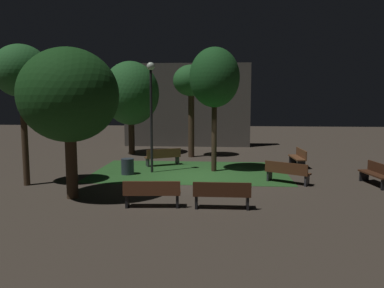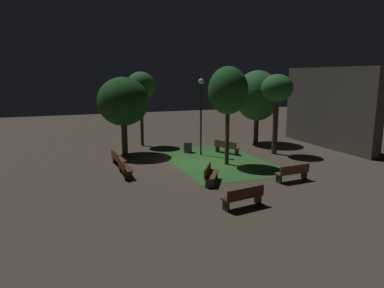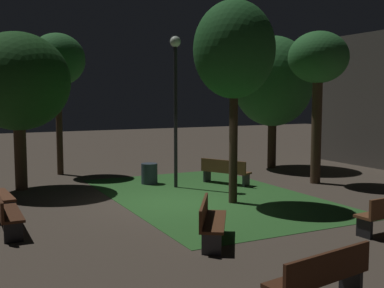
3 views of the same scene
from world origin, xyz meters
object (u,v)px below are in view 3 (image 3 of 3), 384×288
(tree_tall_center, at_px, (273,82))
(bench_front_left, at_px, (321,276))
(lamp_post_path_center, at_px, (175,87))
(tree_back_left, at_px, (318,61))
(bench_lawn_edge, at_px, (225,171))
(bench_path_side, at_px, (210,220))
(tree_back_right, at_px, (234,51))
(trash_bin, at_px, (149,174))
(bench_back_row, at_px, (6,212))
(tree_left_canopy, at_px, (18,82))
(tree_lawn_side, at_px, (57,61))

(tree_tall_center, bearing_deg, bench_front_left, -33.01)
(lamp_post_path_center, bearing_deg, tree_back_left, 72.97)
(bench_lawn_edge, xyz_separation_m, tree_tall_center, (-2.51, 3.81, 3.21))
(bench_path_side, relative_size, lamp_post_path_center, 0.35)
(bench_front_left, relative_size, tree_back_right, 0.32)
(tree_back_right, distance_m, trash_bin, 5.66)
(bench_back_row, height_order, tree_back_left, tree_back_left)
(tree_back_left, bearing_deg, lamp_post_path_center, -107.03)
(bench_path_side, xyz_separation_m, lamp_post_path_center, (-5.87, 1.88, 2.90))
(bench_front_left, distance_m, tree_back_left, 11.05)
(tree_back_left, relative_size, tree_back_right, 0.92)
(tree_left_canopy, bearing_deg, bench_lawn_edge, 71.31)
(bench_path_side, bearing_deg, tree_lawn_side, -174.09)
(bench_path_side, relative_size, tree_left_canopy, 0.35)
(bench_back_row, height_order, tree_tall_center, tree_tall_center)
(tree_back_right, bearing_deg, bench_back_row, -86.64)
(tree_back_left, bearing_deg, trash_bin, -114.91)
(bench_back_row, xyz_separation_m, bench_front_left, (6.12, 3.72, 0.00))
(tree_left_canopy, distance_m, tree_back_left, 10.12)
(bench_back_row, distance_m, tree_back_right, 7.30)
(bench_front_left, bearing_deg, bench_lawn_edge, 157.69)
(bench_lawn_edge, height_order, tree_lawn_side, tree_lawn_side)
(tree_left_canopy, xyz_separation_m, tree_back_right, (4.81, 5.23, 0.81))
(tree_tall_center, height_order, trash_bin, tree_tall_center)
(bench_lawn_edge, height_order, tree_left_canopy, tree_left_canopy)
(bench_back_row, bearing_deg, tree_back_left, 99.59)
(bench_front_left, bearing_deg, trash_bin, 172.31)
(bench_front_left, relative_size, trash_bin, 2.54)
(trash_bin, bearing_deg, tree_left_canopy, -102.53)
(bench_front_left, distance_m, tree_lawn_side, 14.44)
(bench_back_row, xyz_separation_m, bench_lawn_edge, (-2.97, 7.45, 0.00))
(bench_path_side, xyz_separation_m, tree_left_canopy, (-7.81, -2.84, 3.05))
(bench_path_side, height_order, tree_back_right, tree_back_right)
(tree_lawn_side, xyz_separation_m, trash_bin, (3.49, 2.40, -4.06))
(bench_back_row, distance_m, trash_bin, 6.65)
(tree_lawn_side, bearing_deg, tree_tall_center, 75.23)
(bench_lawn_edge, relative_size, lamp_post_path_center, 0.36)
(tree_lawn_side, xyz_separation_m, tree_tall_center, (2.25, 8.54, -0.73))
(trash_bin, bearing_deg, tree_back_left, 65.09)
(tree_back_right, height_order, lamp_post_path_center, tree_back_right)
(bench_path_side, distance_m, tree_tall_center, 11.48)
(bench_back_row, relative_size, tree_tall_center, 0.32)
(bench_back_row, distance_m, bench_lawn_edge, 8.02)
(tree_left_canopy, bearing_deg, tree_lawn_side, 145.37)
(bench_lawn_edge, relative_size, tree_back_right, 0.32)
(tree_left_canopy, bearing_deg, trash_bin, 77.47)
(tree_back_left, bearing_deg, tree_tall_center, 167.84)
(bench_front_left, xyz_separation_m, tree_back_right, (-6.49, 2.47, 3.86))
(tree_back_right, relative_size, trash_bin, 7.91)
(bench_path_side, bearing_deg, bench_front_left, -1.25)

